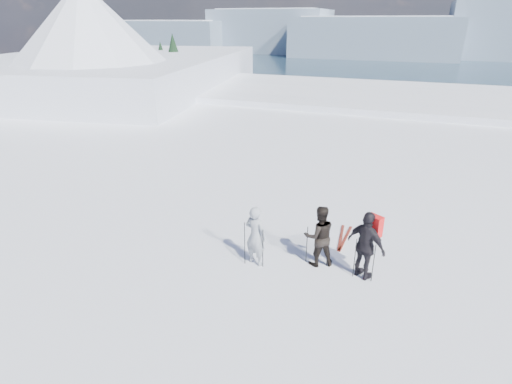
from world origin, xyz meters
The scene contains 9 objects.
lake_basin centered at (0.00, 30.00, -6.50)m, with size 820.00×820.00×71.62m.
far_mountain_range centered at (29.60, 454.78, -7.19)m, with size 770.00×110.00×53.00m.
near_ridge centered at (-26.56, 29.34, -3.48)m, with size 31.37×35.68×25.62m.
skier_grey centered at (-1.74, 1.70, 0.90)m, with size 0.65×0.43×1.79m, color #959BA3.
skier_dark centered at (-0.07, 2.31, 0.90)m, with size 0.88×0.68×1.81m, color black.
skier_pack centered at (1.22, 2.11, 0.97)m, with size 1.14×0.48×1.95m, color black.
backpack centered at (1.35, 2.32, 2.23)m, with size 0.42×0.23×0.57m, color red.
ski_poles centered at (-0.25, 1.96, 0.61)m, with size 3.51×0.73×1.35m.
skis_loose centered at (0.39, 4.01, 0.01)m, with size 0.35×1.70×0.03m.
Camera 1 is at (1.72, -7.39, 6.47)m, focal length 28.00 mm.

